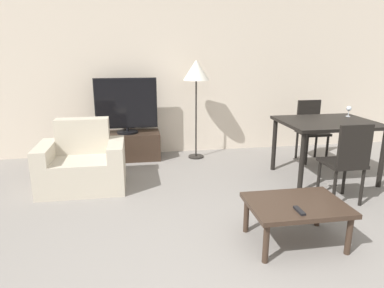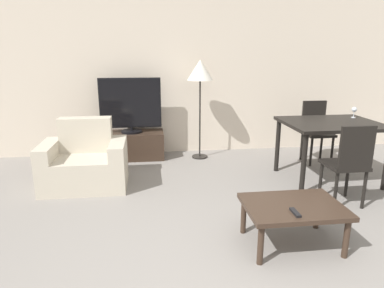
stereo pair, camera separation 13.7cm
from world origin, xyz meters
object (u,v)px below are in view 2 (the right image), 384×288
(dining_chair_near, at_px, (349,161))
(wine_glass_left, at_px, (354,110))
(dining_table, at_px, (331,129))
(floor_lamp, at_px, (200,73))
(remote_primary, at_px, (295,212))
(coffee_table, at_px, (293,209))
(tv, at_px, (130,106))
(tv_stand, at_px, (132,145))
(armchair, at_px, (85,163))
(dining_chair_far, at_px, (316,128))

(dining_chair_near, bearing_deg, wine_glass_left, 57.58)
(dining_table, xyz_separation_m, floor_lamp, (-1.51, 1.17, 0.64))
(remote_primary, distance_m, wine_glass_left, 2.48)
(coffee_table, height_order, floor_lamp, floor_lamp)
(tv, xyz_separation_m, coffee_table, (1.47, -2.72, -0.50))
(tv, height_order, wine_glass_left, tv)
(tv_stand, relative_size, dining_chair_near, 1.07)
(armchair, distance_m, floor_lamp, 2.14)
(coffee_table, xyz_separation_m, dining_table, (1.09, 1.44, 0.35))
(armchair, distance_m, dining_chair_far, 3.36)
(floor_lamp, bearing_deg, dining_chair_near, -56.29)
(tv, relative_size, coffee_table, 1.12)
(wine_glass_left, bearing_deg, floor_lamp, 154.14)
(remote_primary, bearing_deg, dining_table, 54.40)
(dining_table, xyz_separation_m, dining_chair_far, (0.21, 0.78, -0.17))
(coffee_table, xyz_separation_m, dining_chair_near, (0.89, 0.66, 0.18))
(dining_chair_far, bearing_deg, wine_glass_left, -67.26)
(armchair, relative_size, coffee_table, 1.21)
(dining_table, bearing_deg, armchair, 176.69)
(coffee_table, distance_m, dining_chair_far, 2.58)
(armchair, xyz_separation_m, remote_primary, (1.94, -1.79, 0.10))
(armchair, xyz_separation_m, dining_chair_far, (3.30, 0.60, 0.22))
(tv, relative_size, wine_glass_left, 6.37)
(dining_chair_far, bearing_deg, remote_primary, -119.60)
(tv, relative_size, remote_primary, 6.20)
(dining_table, relative_size, dining_chair_near, 1.28)
(tv_stand, distance_m, coffee_table, 3.10)
(tv, distance_m, coffee_table, 3.13)
(tv_stand, relative_size, remote_primary, 6.53)
(floor_lamp, xyz_separation_m, wine_glass_left, (1.94, -0.94, -0.44))
(coffee_table, bearing_deg, dining_chair_near, 36.74)
(tv_stand, bearing_deg, dining_chair_near, -41.08)
(armchair, xyz_separation_m, tv, (0.53, 1.10, 0.54))
(dining_chair_near, bearing_deg, dining_table, 75.26)
(tv_stand, xyz_separation_m, coffee_table, (1.47, -2.72, 0.12))
(coffee_table, height_order, dining_chair_far, dining_chair_far)
(wine_glass_left, bearing_deg, armchair, -179.17)
(dining_chair_far, height_order, wine_glass_left, wine_glass_left)
(armchair, height_order, dining_chair_far, dining_chair_far)
(tv_stand, relative_size, coffee_table, 1.18)
(coffee_table, relative_size, dining_table, 0.71)
(coffee_table, bearing_deg, wine_glass_left, 47.56)
(tv_stand, xyz_separation_m, dining_chair_near, (2.36, -2.06, 0.30))
(dining_table, height_order, dining_chair_near, dining_chair_near)
(dining_table, relative_size, wine_glass_left, 8.03)
(floor_lamp, distance_m, wine_glass_left, 2.21)
(armchair, bearing_deg, dining_table, -3.31)
(floor_lamp, height_order, wine_glass_left, floor_lamp)
(tv_stand, relative_size, dining_table, 0.83)
(armchair, bearing_deg, tv_stand, 64.24)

